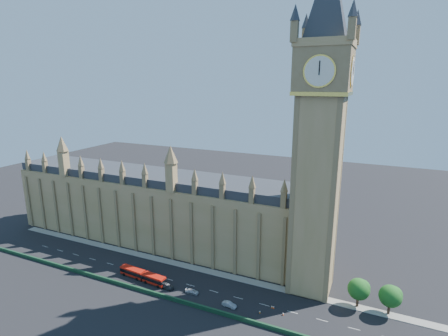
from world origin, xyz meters
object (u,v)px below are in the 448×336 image
at_px(red_bus, 143,276).
at_px(car_silver, 229,305).
at_px(car_grey, 166,286).
at_px(car_white, 192,291).

distance_m(red_bus, car_silver, 30.63).
relative_size(car_grey, car_white, 1.17).
relative_size(red_bus, car_grey, 3.59).
bearing_deg(red_bus, car_grey, 0.61).
xyz_separation_m(red_bus, car_white, (17.88, 0.10, -0.94)).
distance_m(car_silver, car_white, 12.79).
relative_size(red_bus, car_white, 4.19).
distance_m(car_grey, car_silver, 21.22).
distance_m(car_grey, car_white, 8.54).
height_order(car_silver, car_white, car_silver).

